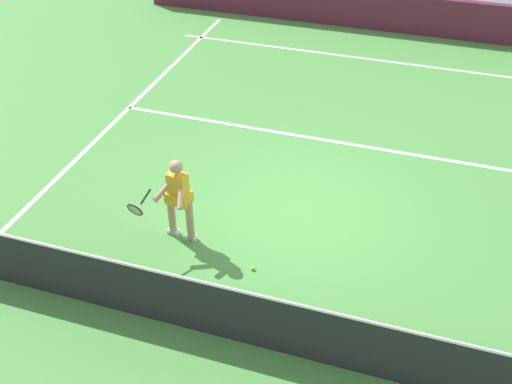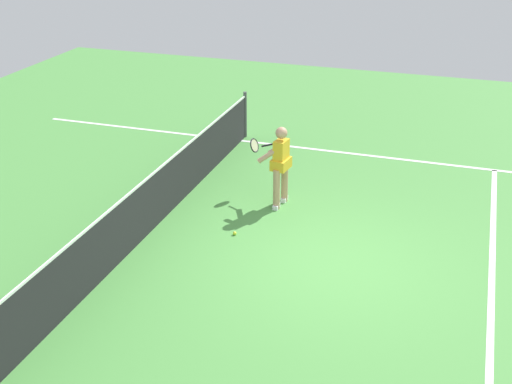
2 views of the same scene
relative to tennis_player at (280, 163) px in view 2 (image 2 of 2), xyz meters
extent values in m
plane|color=#4C9342|center=(-1.80, -1.41, -0.85)|extent=(24.40, 24.40, 0.00)
cube|color=white|center=(-1.80, -3.88, -0.84)|extent=(9.62, 0.10, 0.01)
cube|color=white|center=(3.01, -1.41, -0.84)|extent=(0.10, 16.77, 0.01)
cylinder|color=#4C4C51|center=(3.31, 1.83, -0.29)|extent=(0.08, 0.08, 1.11)
cube|color=#232326|center=(-1.80, 1.83, -0.35)|extent=(10.14, 0.02, 0.99)
cube|color=white|center=(-1.80, 1.83, 0.16)|extent=(10.14, 0.02, 0.04)
cylinder|color=tan|center=(-0.19, 0.00, -0.46)|extent=(0.13, 0.13, 0.78)
cylinder|color=tan|center=(0.17, -0.05, -0.46)|extent=(0.13, 0.13, 0.78)
cube|color=white|center=(-0.19, 0.00, -0.81)|extent=(0.20, 0.10, 0.08)
cube|color=white|center=(0.17, -0.05, -0.81)|extent=(0.20, 0.10, 0.08)
cube|color=gold|center=(-0.01, -0.03, 0.19)|extent=(0.35, 0.24, 0.52)
cube|color=gold|center=(-0.01, -0.03, -0.01)|extent=(0.44, 0.33, 0.20)
sphere|color=tan|center=(-0.01, -0.03, 0.59)|extent=(0.22, 0.22, 0.22)
cylinder|color=tan|center=(-0.14, 0.14, 0.21)|extent=(0.22, 0.48, 0.37)
cylinder|color=tan|center=(0.16, 0.10, 0.21)|extent=(0.34, 0.45, 0.37)
cylinder|color=black|center=(0.38, 0.34, 0.17)|extent=(0.08, 0.30, 0.14)
torus|color=black|center=(0.43, 0.64, 0.11)|extent=(0.30, 0.16, 0.28)
cylinder|color=beige|center=(0.43, 0.64, 0.11)|extent=(0.25, 0.12, 0.23)
sphere|color=#D1E533|center=(-1.42, 0.38, -0.81)|extent=(0.07, 0.07, 0.07)
camera|label=1|loc=(-3.71, 7.22, 6.00)|focal=43.12mm
camera|label=2|loc=(-11.13, -3.21, 4.76)|focal=47.51mm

